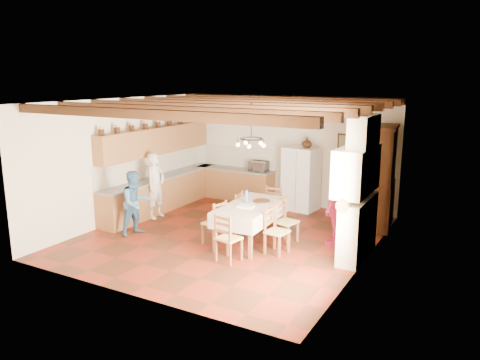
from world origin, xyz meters
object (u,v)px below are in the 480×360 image
hutch (382,177)px  chair_right_far (287,221)px  chair_left_far (232,212)px  chair_right_near (277,231)px  refrigerator (301,179)px  person_man (156,185)px  chair_end_far (271,207)px  dining_table (251,208)px  microwave (259,166)px  chair_left_near (214,222)px  person_woman_blue (135,203)px  person_woman_red (337,208)px  chair_end_near (229,237)px

hutch → chair_right_far: size_ratio=2.51×
chair_left_far → chair_right_near: bearing=57.7°
refrigerator → chair_left_far: refrigerator is taller
hutch → person_man: size_ratio=1.45×
hutch → chair_end_far: (-2.24, -1.28, -0.72)m
hutch → dining_table: size_ratio=1.22×
refrigerator → dining_table: size_ratio=0.85×
dining_table → chair_right_near: size_ratio=2.06×
chair_left_far → chair_right_far: 1.35m
chair_right_far → person_man: person_man is taller
chair_left_far → microwave: size_ratio=1.89×
chair_end_far → microwave: bearing=118.7°
chair_left_near → chair_right_far: same height
chair_right_near → microwave: size_ratio=1.89×
dining_table → refrigerator: bearing=90.7°
person_woman_blue → microwave: (1.16, 3.82, 0.31)m
chair_right_near → person_man: bearing=85.5°
person_woman_blue → person_woman_red: bearing=-55.3°
hutch → chair_end_near: (-2.05, -3.57, -0.72)m
chair_end_far → person_man: 2.98m
microwave → chair_right_near: bearing=-57.8°
chair_left_near → refrigerator: bearing=-177.9°
dining_table → person_man: 2.98m
refrigerator → chair_end_far: 1.80m
chair_left_near → chair_end_near: size_ratio=1.00×
chair_right_far → person_woman_red: 1.10m
person_man → microwave: 3.03m
chair_left_far → chair_end_near: same height
chair_end_far → microwave: size_ratio=1.89×
chair_end_near → chair_left_far: bearing=-52.2°
person_woman_red → refrigerator: bearing=-134.8°
hutch → chair_left_far: hutch is taller
person_woman_red → microwave: 3.81m
chair_right_near → chair_end_far: 1.70m
chair_end_near → person_woman_red: (1.54, 1.85, 0.34)m
chair_right_near → person_man: (-3.71, 0.79, 0.35)m
person_woman_blue → chair_end_near: bearing=-82.7°
chair_left_far → hutch: bearing=119.5°
chair_right_far → microwave: microwave is taller
chair_left_near → chair_right_far: size_ratio=1.00×
chair_left_far → person_woman_blue: size_ratio=0.66×
refrigerator → chair_end_far: size_ratio=1.76×
hutch → chair_right_near: hutch is taller
chair_right_near → chair_end_near: (-0.65, -0.81, 0.00)m
dining_table → person_woman_red: 1.81m
chair_right_near → person_woman_red: (0.89, 1.04, 0.34)m
dining_table → chair_left_far: size_ratio=2.06×
chair_end_far → chair_end_near: bearing=-91.0°
microwave → chair_end_far: bearing=-55.7°
hutch → person_woman_red: size_ratio=1.46×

